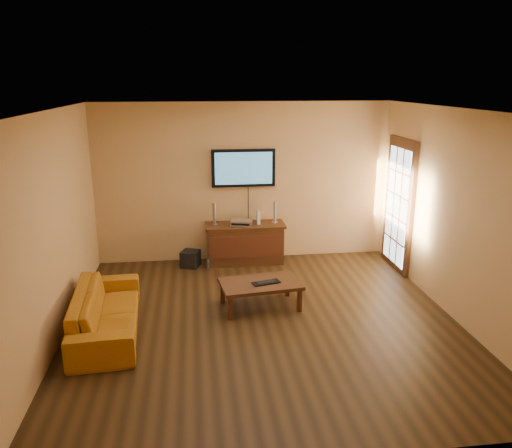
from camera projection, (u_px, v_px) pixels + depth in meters
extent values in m
plane|color=black|center=(264.00, 322.00, 6.50)|extent=(5.00, 5.00, 0.00)
plane|color=tan|center=(244.00, 183.00, 8.51)|extent=(5.00, 0.00, 5.00)
plane|color=tan|center=(53.00, 230.00, 5.82)|extent=(0.00, 5.00, 5.00)
plane|color=tan|center=(456.00, 216.00, 6.43)|extent=(0.00, 5.00, 5.00)
plane|color=white|center=(265.00, 110.00, 5.75)|extent=(5.00, 5.00, 0.00)
cube|color=#3C1F0D|center=(399.00, 206.00, 8.13)|extent=(0.06, 1.02, 2.22)
cube|color=white|center=(397.00, 207.00, 8.12)|extent=(0.01, 0.79, 1.89)
cube|color=#3C1F0D|center=(245.00, 244.00, 8.55)|extent=(1.27, 0.48, 0.64)
cube|color=#36160A|center=(247.00, 247.00, 8.31)|extent=(1.17, 0.02, 0.39)
cube|color=#3C1F0D|center=(245.00, 225.00, 8.45)|extent=(1.34, 0.51, 0.04)
cube|color=black|center=(243.00, 168.00, 8.39)|extent=(1.07, 0.07, 0.64)
cube|color=teal|center=(244.00, 168.00, 8.35)|extent=(0.97, 0.01, 0.54)
cube|color=#3C1F0D|center=(260.00, 284.00, 6.83)|extent=(1.15, 0.78, 0.05)
cube|color=#3C1F0D|center=(230.00, 308.00, 6.52)|extent=(0.06, 0.06, 0.32)
cube|color=#3C1F0D|center=(299.00, 300.00, 6.76)|extent=(0.06, 0.06, 0.32)
cube|color=#3C1F0D|center=(223.00, 292.00, 7.01)|extent=(0.06, 0.06, 0.32)
cube|color=#3C1F0D|center=(287.00, 285.00, 7.25)|extent=(0.06, 0.06, 0.32)
imported|color=#AE6913|center=(106.00, 304.00, 6.15)|extent=(0.69, 1.93, 0.74)
cylinder|color=silver|center=(215.00, 224.00, 8.40)|extent=(0.11, 0.11, 0.02)
cylinder|color=silver|center=(214.00, 213.00, 8.35)|extent=(0.06, 0.06, 0.37)
cylinder|color=silver|center=(275.00, 222.00, 8.54)|extent=(0.10, 0.10, 0.01)
cylinder|color=silver|center=(275.00, 212.00, 8.49)|extent=(0.06, 0.06, 0.34)
cube|color=silver|center=(242.00, 223.00, 8.40)|extent=(0.40, 0.33, 0.08)
cube|color=white|center=(258.00, 217.00, 8.46)|extent=(0.05, 0.17, 0.23)
cube|color=black|center=(190.00, 259.00, 8.39)|extent=(0.36, 0.36, 0.28)
cylinder|color=white|center=(208.00, 265.00, 8.28)|extent=(0.06, 0.06, 0.16)
sphere|color=white|center=(208.00, 260.00, 8.25)|extent=(0.03, 0.03, 0.03)
cube|color=black|center=(266.00, 283.00, 6.79)|extent=(0.40, 0.23, 0.02)
cube|color=black|center=(266.00, 282.00, 6.78)|extent=(0.26, 0.16, 0.01)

